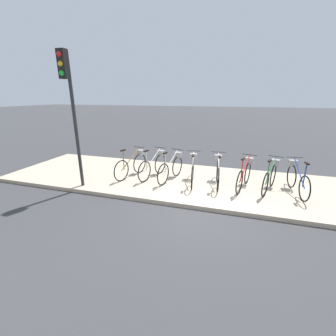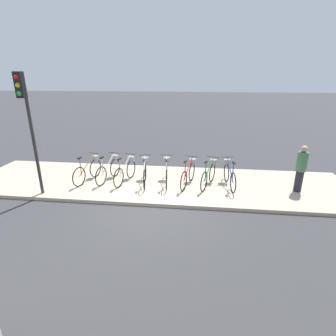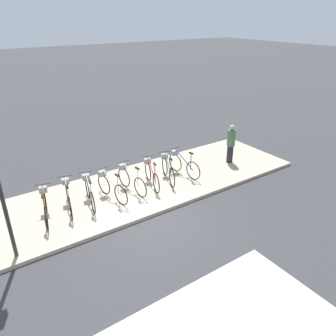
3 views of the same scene
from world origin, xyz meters
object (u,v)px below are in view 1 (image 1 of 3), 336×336
object	(u,v)px
parked_bicycle_0	(133,164)
parked_bicycle_4	(218,171)
parked_bicycle_7	(297,178)
parked_bicycle_2	(172,167)
parked_bicycle_5	(245,174)
parked_bicycle_3	(193,169)
parked_bicycle_1	(154,164)
parked_bicycle_6	(271,176)
traffic_light	(69,94)

from	to	relation	value
parked_bicycle_0	parked_bicycle_4	world-z (taller)	same
parked_bicycle_7	parked_bicycle_2	bearing A→B (deg)	-179.44
parked_bicycle_4	parked_bicycle_5	distance (m)	0.83
parked_bicycle_2	parked_bicycle_7	distance (m)	3.85
parked_bicycle_5	parked_bicycle_3	bearing A→B (deg)	-179.15
parked_bicycle_4	parked_bicycle_7	xyz separation A→B (m)	(2.30, 0.01, 0.00)
parked_bicycle_0	parked_bicycle_3	bearing A→B (deg)	0.18
parked_bicycle_1	parked_bicycle_4	bearing A→B (deg)	-1.57
parked_bicycle_7	parked_bicycle_5	bearing A→B (deg)	-177.29
parked_bicycle_5	parked_bicycle_6	world-z (taller)	same
parked_bicycle_0	parked_bicycle_7	xyz separation A→B (m)	(5.29, 0.10, 0.00)
parked_bicycle_0	parked_bicycle_3	size ratio (longest dim) A/B	0.98
parked_bicycle_0	parked_bicycle_5	xyz separation A→B (m)	(3.82, 0.03, 0.00)
parked_bicycle_1	parked_bicycle_4	xyz separation A→B (m)	(2.23, -0.06, 0.00)
parked_bicycle_2	parked_bicycle_4	bearing A→B (deg)	1.10
parked_bicycle_2	parked_bicycle_7	world-z (taller)	same
traffic_light	parked_bicycle_1	bearing A→B (deg)	38.77
parked_bicycle_1	parked_bicycle_4	world-z (taller)	same
parked_bicycle_4	parked_bicycle_5	xyz separation A→B (m)	(0.83, -0.06, 0.00)
parked_bicycle_2	parked_bicycle_4	size ratio (longest dim) A/B	0.99
parked_bicycle_3	parked_bicycle_5	size ratio (longest dim) A/B	1.02
parked_bicycle_5	parked_bicycle_0	bearing A→B (deg)	-179.53
parked_bicycle_3	traffic_light	distance (m)	4.35
parked_bicycle_4	parked_bicycle_2	bearing A→B (deg)	-178.90
parked_bicycle_5	parked_bicycle_7	world-z (taller)	same
parked_bicycle_4	traffic_light	distance (m)	5.02
parked_bicycle_0	parked_bicycle_2	distance (m)	1.45
parked_bicycle_0	parked_bicycle_6	distance (m)	4.57
parked_bicycle_2	parked_bicycle_6	xyz separation A→B (m)	(3.12, -0.01, 0.00)
parked_bicycle_3	traffic_light	size ratio (longest dim) A/B	0.43
parked_bicycle_3	traffic_light	bearing A→B (deg)	-157.22
parked_bicycle_1	parked_bicycle_5	bearing A→B (deg)	-2.30
parked_bicycle_2	parked_bicycle_5	distance (m)	2.38
parked_bicycle_5	parked_bicycle_6	size ratio (longest dim) A/B	1.02
parked_bicycle_6	parked_bicycle_2	bearing A→B (deg)	179.85
parked_bicycle_0	traffic_light	distance (m)	2.99
parked_bicycle_4	traffic_light	bearing A→B (deg)	-160.26
parked_bicycle_7	parked_bicycle_3	bearing A→B (deg)	-178.27
parked_bicycle_4	parked_bicycle_7	bearing A→B (deg)	0.20
parked_bicycle_6	parked_bicycle_4	bearing A→B (deg)	178.61
parked_bicycle_0	parked_bicycle_6	world-z (taller)	same
parked_bicycle_1	parked_bicycle_2	size ratio (longest dim) A/B	1.00
parked_bicycle_5	traffic_light	xyz separation A→B (m)	(-5.00, -1.43, 2.37)
parked_bicycle_2	traffic_light	xyz separation A→B (m)	(-2.62, -1.47, 2.37)
parked_bicycle_5	parked_bicycle_7	bearing A→B (deg)	2.71
parked_bicycle_1	parked_bicycle_2	bearing A→B (deg)	-7.60
parked_bicycle_2	parked_bicycle_6	distance (m)	3.12
parked_bicycle_2	parked_bicycle_7	bearing A→B (deg)	0.56
parked_bicycle_3	parked_bicycle_6	xyz separation A→B (m)	(2.38, 0.05, 0.00)
parked_bicycle_0	parked_bicycle_4	xyz separation A→B (m)	(2.99, 0.09, 0.00)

